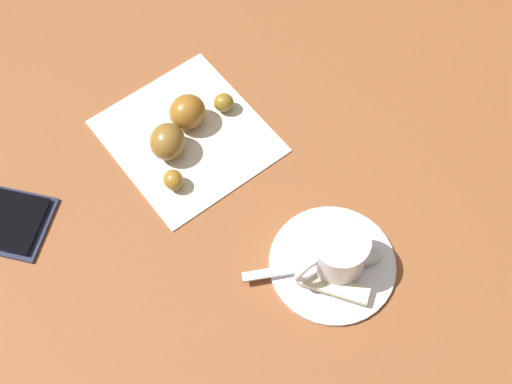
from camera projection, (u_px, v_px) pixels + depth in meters
name	position (u px, v px, depth m)	size (l,w,h in m)	color
ground_plane	(263.00, 202.00, 0.70)	(1.80, 1.80, 0.00)	brown
saucer	(332.00, 263.00, 0.66)	(0.13, 0.13, 0.01)	silver
espresso_cup	(337.00, 251.00, 0.63)	(0.06, 0.08, 0.05)	silver
teaspoon	(335.00, 262.00, 0.65)	(0.10, 0.12, 0.01)	silver
sugar_packet	(334.00, 287.00, 0.64)	(0.07, 0.02, 0.01)	beige
napkin	(187.00, 136.00, 0.73)	(0.17, 0.16, 0.00)	silver
croissant	(181.00, 128.00, 0.71)	(0.08, 0.14, 0.04)	olive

